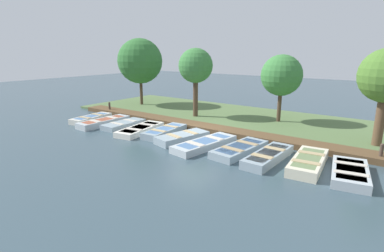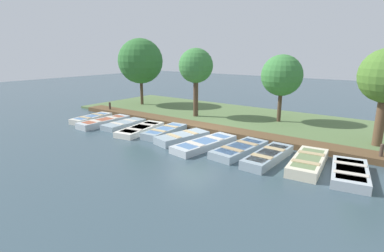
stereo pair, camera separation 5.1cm
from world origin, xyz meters
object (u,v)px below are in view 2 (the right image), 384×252
at_px(rowboat_1, 104,122).
at_px(park_tree_left, 196,66).
at_px(rowboat_2, 124,124).
at_px(rowboat_8, 268,156).
at_px(rowboat_3, 140,129).
at_px(rowboat_4, 165,131).
at_px(park_tree_center, 282,76).
at_px(rowboat_6, 205,144).
at_px(rowboat_7, 240,149).
at_px(mooring_post_near, 110,107).
at_px(mooring_post_far, 381,153).
at_px(rowboat_10, 350,173).
at_px(park_tree_far_left, 140,61).
at_px(rowboat_0, 92,118).
at_px(rowboat_5, 182,137).
at_px(rowboat_9, 308,162).

distance_m(rowboat_1, park_tree_left, 6.90).
distance_m(rowboat_2, rowboat_8, 9.35).
bearing_deg(rowboat_3, rowboat_4, 96.89).
bearing_deg(park_tree_center, rowboat_3, -39.80).
distance_m(rowboat_6, rowboat_8, 3.15).
xyz_separation_m(rowboat_2, rowboat_7, (0.12, 7.92, 0.01)).
height_order(mooring_post_near, mooring_post_far, same).
height_order(rowboat_10, park_tree_left, park_tree_left).
relative_size(rowboat_7, park_tree_far_left, 0.60).
bearing_deg(park_tree_far_left, rowboat_4, 53.29).
xyz_separation_m(park_tree_far_left, park_tree_left, (1.13, 6.36, -0.19)).
xyz_separation_m(rowboat_1, mooring_post_near, (-2.63, -2.71, 0.22)).
bearing_deg(mooring_post_near, rowboat_8, 79.34).
xyz_separation_m(rowboat_2, park_tree_left, (-4.57, 2.09, 3.33)).
bearing_deg(park_tree_left, rowboat_2, -24.52).
distance_m(rowboat_0, rowboat_8, 12.29).
bearing_deg(rowboat_0, park_tree_far_left, -175.32).
bearing_deg(rowboat_6, rowboat_4, -91.91).
bearing_deg(rowboat_7, rowboat_2, -84.70).
bearing_deg(rowboat_7, mooring_post_near, -94.90).
bearing_deg(mooring_post_near, rowboat_1, 45.79).
relative_size(rowboat_5, rowboat_9, 0.94).
bearing_deg(rowboat_1, rowboat_5, 92.18).
height_order(rowboat_5, rowboat_6, rowboat_5).
height_order(rowboat_3, rowboat_4, rowboat_4).
distance_m(rowboat_6, park_tree_center, 7.45).
bearing_deg(rowboat_9, park_tree_center, -156.03).
xyz_separation_m(rowboat_8, rowboat_10, (-0.13, 3.08, -0.01)).
relative_size(rowboat_10, park_tree_center, 0.67).
relative_size(rowboat_1, park_tree_far_left, 0.61).
height_order(rowboat_4, rowboat_10, rowboat_4).
distance_m(rowboat_4, mooring_post_near, 7.54).
distance_m(rowboat_9, rowboat_10, 1.52).
bearing_deg(rowboat_5, rowboat_4, -90.07).
xyz_separation_m(rowboat_0, rowboat_9, (-0.16, 13.85, 0.03)).
relative_size(rowboat_9, park_tree_far_left, 0.58).
bearing_deg(mooring_post_near, rowboat_10, 81.72).
distance_m(rowboat_0, rowboat_3, 4.63).
bearing_deg(rowboat_7, rowboat_5, -82.10).
bearing_deg(rowboat_1, rowboat_10, 91.37).
xyz_separation_m(rowboat_10, park_tree_left, (-4.75, -10.34, 3.32)).
relative_size(rowboat_7, mooring_post_near, 3.96).
xyz_separation_m(rowboat_0, rowboat_10, (-0.03, 15.36, 0.00)).
distance_m(rowboat_3, rowboat_7, 6.23).
height_order(rowboat_2, rowboat_5, rowboat_5).
xyz_separation_m(rowboat_0, park_tree_center, (-6.61, 10.19, 2.85)).
height_order(rowboat_6, park_tree_left, park_tree_left).
height_order(rowboat_5, rowboat_7, rowboat_5).
height_order(rowboat_8, park_tree_center, park_tree_center).
bearing_deg(rowboat_0, rowboat_9, 82.67).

